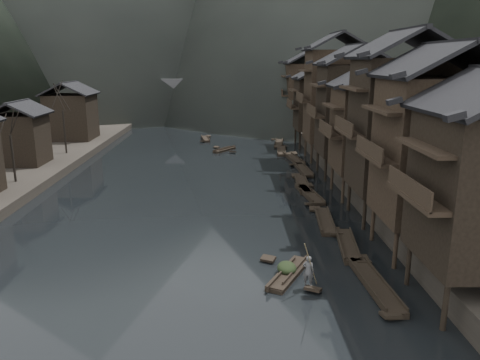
{
  "coord_description": "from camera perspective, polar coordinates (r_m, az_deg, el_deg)",
  "views": [
    {
      "loc": [
        3.76,
        -30.59,
        12.89
      ],
      "look_at": [
        4.69,
        9.65,
        2.5
      ],
      "focal_mm": 35.0,
      "sensor_mm": 36.0,
      "label": 1
    }
  ],
  "objects": [
    {
      "name": "water",
      "position": [
        33.41,
        -7.76,
        -8.36
      ],
      "size": [
        300.0,
        300.0,
        0.0
      ],
      "primitive_type": "plane",
      "color": "black",
      "rests_on": "ground"
    },
    {
      "name": "right_bank",
      "position": [
        78.12,
        22.35,
        4.56
      ],
      "size": [
        40.0,
        200.0,
        1.8
      ],
      "primitive_type": "cube",
      "color": "#2D2823",
      "rests_on": "ground"
    },
    {
      "name": "stilt_houses",
      "position": [
        51.98,
        13.97,
        9.68
      ],
      "size": [
        9.0,
        67.6,
        16.45
      ],
      "color": "black",
      "rests_on": "ground"
    },
    {
      "name": "left_houses",
      "position": [
        56.67,
        -26.79,
        5.6
      ],
      "size": [
        8.1,
        53.2,
        8.73
      ],
      "color": "black",
      "rests_on": "left_bank"
    },
    {
      "name": "bare_trees",
      "position": [
        48.32,
        -26.89,
        5.51
      ],
      "size": [
        3.99,
        44.01,
        7.99
      ],
      "color": "black",
      "rests_on": "left_bank"
    },
    {
      "name": "moored_sampans",
      "position": [
        53.51,
        7.47,
        0.63
      ],
      "size": [
        3.06,
        61.38,
        0.47
      ],
      "color": "black",
      "rests_on": "water"
    },
    {
      "name": "midriver_boats",
      "position": [
        73.33,
        -3.23,
        4.49
      ],
      "size": [
        5.83,
        14.81,
        0.44
      ],
      "color": "black",
      "rests_on": "water"
    },
    {
      "name": "stone_bridge",
      "position": [
        102.95,
        -3.46,
        10.11
      ],
      "size": [
        40.0,
        6.0,
        9.0
      ],
      "color": "#4C4C4F",
      "rests_on": "ground"
    },
    {
      "name": "hero_sampan",
      "position": [
        29.37,
        5.99,
        -11.2
      ],
      "size": [
        3.32,
        5.2,
        0.44
      ],
      "color": "black",
      "rests_on": "water"
    },
    {
      "name": "cargo_heap",
      "position": [
        29.3,
        5.74,
        -9.98
      ],
      "size": [
        1.19,
        1.56,
        0.71
      ],
      "primitive_type": "ellipsoid",
      "color": "black",
      "rests_on": "hero_sampan"
    },
    {
      "name": "boatman",
      "position": [
        27.51,
        8.34,
        -10.45
      ],
      "size": [
        0.8,
        0.68,
        1.86
      ],
      "primitive_type": "imported",
      "rotation": [
        0.0,
        0.0,
        2.73
      ],
      "color": "#57585A",
      "rests_on": "hero_sampan"
    },
    {
      "name": "bamboo_pole",
      "position": [
        26.49,
        8.99,
        -4.94
      ],
      "size": [
        1.31,
        1.73,
        3.73
      ],
      "primitive_type": "cylinder",
      "rotation": [
        0.51,
        0.0,
        -0.64
      ],
      "color": "#8C7A51",
      "rests_on": "boatman"
    }
  ]
}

